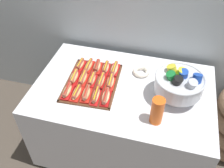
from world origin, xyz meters
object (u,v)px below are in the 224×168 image
at_px(hot_dog_7, 92,80).
at_px(hot_dog_8, 101,81).
at_px(hot_dog_5, 74,77).
at_px(donut, 141,72).
at_px(hot_dog_9, 110,82).
at_px(buffet_table, 122,116).
at_px(hot_dog_11, 89,66).
at_px(hot_dog_13, 106,68).
at_px(hot_dog_4, 106,97).
at_px(hot_dog_1, 77,93).
at_px(hot_dog_10, 80,65).
at_px(cup_stack, 157,111).
at_px(hot_dog_14, 114,69).
at_px(hot_dog_12, 97,67).
at_px(hot_dog_6, 83,78).
at_px(hot_dog_0, 67,91).
at_px(hot_dog_2, 86,94).
at_px(punch_bowl, 179,83).
at_px(serving_tray, 92,83).
at_px(hot_dog_3, 96,96).

height_order(hot_dog_7, hot_dog_8, same).
relative_size(hot_dog_5, hot_dog_7, 1.14).
bearing_deg(donut, hot_dog_9, -135.13).
xyz_separation_m(buffet_table, hot_dog_9, (-0.11, -0.00, 0.39)).
xyz_separation_m(hot_dog_11, hot_dog_13, (0.15, 0.01, 0.00)).
xyz_separation_m(hot_dog_4, hot_dog_9, (-0.01, 0.16, 0.00)).
height_order(hot_dog_7, hot_dog_11, hot_dog_7).
distance_m(hot_dog_1, hot_dog_7, 0.18).
distance_m(hot_dog_10, cup_stack, 0.82).
bearing_deg(hot_dog_14, hot_dog_4, -86.76).
height_order(hot_dog_12, hot_dog_13, hot_dog_12).
height_order(hot_dog_6, hot_dog_7, hot_dog_6).
bearing_deg(buffet_table, hot_dog_0, -154.85).
bearing_deg(hot_dog_1, hot_dog_13, 68.80).
xyz_separation_m(hot_dog_12, donut, (0.37, 0.05, -0.02)).
height_order(hot_dog_12, cup_stack, cup_stack).
height_order(hot_dog_2, hot_dog_5, hot_dog_2).
bearing_deg(hot_dog_4, donut, 61.66).
distance_m(buffet_table, donut, 0.44).
bearing_deg(cup_stack, hot_dog_7, 154.76).
height_order(hot_dog_1, punch_bowl, punch_bowl).
bearing_deg(cup_stack, hot_dog_12, 142.74).
xyz_separation_m(hot_dog_13, donut, (0.30, 0.05, -0.02)).
relative_size(serving_tray, hot_dog_6, 3.07).
bearing_deg(hot_dog_8, hot_dog_9, 3.24).
bearing_deg(hot_dog_7, serving_tray, -90.00).
relative_size(hot_dog_10, hot_dog_11, 0.87).
distance_m(hot_dog_7, punch_bowl, 0.67).
relative_size(hot_dog_1, punch_bowl, 0.47).
relative_size(hot_dog_0, hot_dog_4, 0.92).
xyz_separation_m(hot_dog_9, donut, (0.21, 0.21, -0.02)).
distance_m(hot_dog_3, hot_dog_14, 0.34).
bearing_deg(hot_dog_8, cup_stack, -29.05).
xyz_separation_m(hot_dog_1, hot_dog_14, (0.21, 0.34, 0.00)).
height_order(hot_dog_5, hot_dog_8, same).
relative_size(buffet_table, hot_dog_0, 8.77).
xyz_separation_m(hot_dog_5, punch_bowl, (0.82, 0.02, 0.11)).
relative_size(hot_dog_10, hot_dog_14, 0.85).
distance_m(hot_dog_0, hot_dog_4, 0.30).
distance_m(hot_dog_8, hot_dog_12, 0.18).
relative_size(hot_dog_13, cup_stack, 0.75).
xyz_separation_m(hot_dog_7, donut, (0.36, 0.22, -0.02)).
distance_m(serving_tray, cup_stack, 0.61).
bearing_deg(cup_stack, serving_tray, 154.76).
bearing_deg(hot_dog_4, hot_dog_13, 106.05).
distance_m(hot_dog_1, hot_dog_2, 0.08).
bearing_deg(hot_dog_12, hot_dog_5, -129.03).
distance_m(hot_dog_0, hot_dog_8, 0.28).
height_order(buffet_table, hot_dog_14, hot_dog_14).
height_order(buffet_table, hot_dog_13, hot_dog_13).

